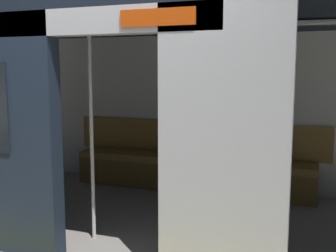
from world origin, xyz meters
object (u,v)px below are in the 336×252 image
bench_seat (190,165)px  book (174,154)px  train_car (157,84)px  grab_pole_far (175,137)px  person_seated (198,142)px  handbag (230,153)px  grab_pole_door (92,133)px

bench_seat → book: 0.28m
train_car → bench_seat: size_ratio=2.00×
bench_seat → grab_pole_far: (-0.40, 1.78, 0.68)m
person_seated → handbag: 0.44m
train_car → handbag: bearing=-116.8°
train_car → bench_seat: (-0.06, -1.05, -1.11)m
bench_seat → handbag: (-0.52, -0.08, 0.19)m
handbag → grab_pole_door: (0.92, 1.89, 0.49)m
bench_seat → grab_pole_far: bearing=102.8°
grab_pole_door → bench_seat: bearing=-102.6°
handbag → book: (0.76, 0.02, -0.07)m
handbag → grab_pole_far: size_ratio=0.13×
grab_pole_far → book: bearing=-70.6°
train_car → grab_pole_far: size_ratio=3.14×
handbag → train_car: bearing=63.2°
grab_pole_far → handbag: bearing=-93.4°
bench_seat → person_seated: 0.35m
train_car → grab_pole_door: bearing=65.4°
book → train_car: bearing=97.6°
handbag → book: 0.77m
book → grab_pole_door: 1.97m
bench_seat → handbag: size_ratio=12.29×
train_car → book: 1.50m
train_car → grab_pole_door: 0.94m
person_seated → grab_pole_far: grab_pole_far is taller
grab_pole_door → train_car: bearing=-114.6°
person_seated → grab_pole_door: size_ratio=0.58×
bench_seat → book: size_ratio=14.53×
train_car → bench_seat: train_car is taller
grab_pole_door → grab_pole_far: (-0.81, -0.03, 0.00)m
train_car → grab_pole_door: (0.35, 0.76, -0.43)m
bench_seat → person_seated: person_seated is taller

